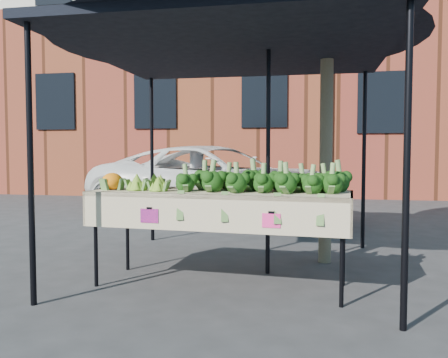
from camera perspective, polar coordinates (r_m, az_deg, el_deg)
ground at (r=4.63m, az=0.41°, el=-12.53°), size 90.00×90.00×0.00m
table at (r=4.43m, az=-0.50°, el=-7.26°), size 2.45×0.98×0.90m
canopy at (r=4.96m, az=1.44°, el=4.54°), size 3.16×3.16×2.74m
broccoli_heap at (r=4.33m, az=4.63°, el=0.23°), size 1.60×0.57×0.26m
romanesco_cluster at (r=4.58m, az=-8.59°, el=-0.01°), size 0.43×0.57×0.20m
cauliflower_pair at (r=4.64m, az=-13.43°, el=-0.14°), size 0.20×0.20×0.18m
vehicle at (r=8.93m, az=-0.96°, el=11.16°), size 2.02×2.60×4.96m
street_tree at (r=5.50m, az=12.40°, el=11.86°), size 2.12×2.12×4.18m
building_left at (r=17.68m, az=-8.70°, el=13.85°), size 12.00×8.00×9.00m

